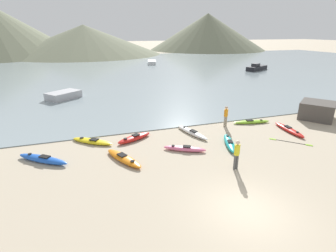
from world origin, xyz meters
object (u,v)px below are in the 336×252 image
at_px(kayak_on_sand_7, 185,149).
at_px(kayak_on_sand_0, 134,138).
at_px(kayak_on_sand_8, 289,129).
at_px(person_near_foreground, 237,153).
at_px(moored_boat_2, 257,68).
at_px(moored_boat_4, 152,62).
at_px(kayak_on_sand_5, 251,122).
at_px(kayak_on_sand_4, 229,143).
at_px(kayak_on_sand_3, 43,159).
at_px(moored_boat_3, 64,95).
at_px(kayak_on_sand_2, 124,158).
at_px(person_near_waterline, 226,115).
at_px(kayak_on_sand_6, 92,141).
at_px(shoreline_rock, 317,110).
at_px(kayak_on_sand_1, 192,132).
at_px(loose_paddle, 290,142).

bearing_deg(kayak_on_sand_7, kayak_on_sand_0, 134.49).
height_order(kayak_on_sand_8, person_near_foreground, person_near_foreground).
bearing_deg(moored_boat_2, moored_boat_4, 135.92).
relative_size(kayak_on_sand_5, moored_boat_2, 0.57).
relative_size(kayak_on_sand_4, moored_boat_2, 0.54).
bearing_deg(kayak_on_sand_3, moored_boat_3, 87.81).
height_order(kayak_on_sand_2, kayak_on_sand_3, kayak_on_sand_3).
bearing_deg(kayak_on_sand_3, moored_boat_4, 67.17).
bearing_deg(person_near_waterline, kayak_on_sand_6, 179.93).
distance_m(moored_boat_4, shoreline_rock, 43.58).
xyz_separation_m(kayak_on_sand_1, moored_boat_4, (8.65, 43.45, 0.31)).
height_order(kayak_on_sand_4, loose_paddle, kayak_on_sand_4).
bearing_deg(loose_paddle, kayak_on_sand_8, 50.91).
distance_m(person_near_waterline, loose_paddle, 5.16).
xyz_separation_m(kayak_on_sand_1, moored_boat_3, (-9.58, 14.61, 0.31)).
bearing_deg(kayak_on_sand_6, moored_boat_4, 69.63).
bearing_deg(kayak_on_sand_4, kayak_on_sand_0, 153.63).
distance_m(kayak_on_sand_6, person_near_waterline, 10.48).
relative_size(kayak_on_sand_8, person_near_waterline, 2.02).
relative_size(kayak_on_sand_4, shoreline_rock, 1.13).
bearing_deg(kayak_on_sand_6, kayak_on_sand_1, -5.35).
bearing_deg(kayak_on_sand_1, kayak_on_sand_5, 6.92).
xyz_separation_m(person_near_waterline, shoreline_rock, (8.76, -0.67, -0.24)).
distance_m(kayak_on_sand_8, loose_paddle, 2.28).
distance_m(kayak_on_sand_3, kayak_on_sand_7, 8.66).
height_order(kayak_on_sand_0, kayak_on_sand_1, kayak_on_sand_0).
distance_m(person_near_foreground, shoreline_rock, 13.09).
relative_size(kayak_on_sand_2, kayak_on_sand_3, 1.04).
xyz_separation_m(person_near_foreground, loose_paddle, (5.74, 2.08, -0.99)).
xyz_separation_m(moored_boat_2, shoreline_rock, (-13.54, -27.12, 0.21)).
bearing_deg(person_near_waterline, moored_boat_2, 49.85).
bearing_deg(kayak_on_sand_7, shoreline_rock, 10.51).
height_order(kayak_on_sand_1, loose_paddle, kayak_on_sand_1).
bearing_deg(kayak_on_sand_3, moored_boat_2, 38.49).
bearing_deg(loose_paddle, kayak_on_sand_5, 92.64).
height_order(person_near_waterline, shoreline_rock, person_near_waterline).
xyz_separation_m(kayak_on_sand_0, kayak_on_sand_4, (5.96, -2.96, 0.00)).
relative_size(kayak_on_sand_8, loose_paddle, 1.64).
bearing_deg(kayak_on_sand_2, moored_boat_2, 43.71).
distance_m(kayak_on_sand_2, moored_boat_4, 48.24).
height_order(kayak_on_sand_0, moored_boat_3, moored_boat_3).
bearing_deg(kayak_on_sand_0, loose_paddle, -20.65).
height_order(person_near_foreground, moored_boat_3, person_near_foreground).
bearing_deg(person_near_waterline, person_near_foreground, -115.45).
xyz_separation_m(kayak_on_sand_4, moored_boat_3, (-11.18, 17.30, 0.29)).
xyz_separation_m(kayak_on_sand_8, person_near_waterline, (-4.15, 2.51, 0.83)).
xyz_separation_m(kayak_on_sand_4, kayak_on_sand_5, (4.13, 3.38, -0.04)).
bearing_deg(kayak_on_sand_5, moored_boat_3, 137.74).
bearing_deg(kayak_on_sand_5, shoreline_rock, -6.42).
relative_size(kayak_on_sand_2, person_near_waterline, 1.91).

